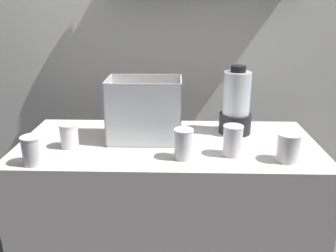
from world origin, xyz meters
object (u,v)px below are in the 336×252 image
object	(u,v)px
blender_pitcher	(236,105)
juice_cup_orange_right	(233,143)
juice_cup_orange_middle	(184,145)
juice_cup_orange_far_left	(33,152)
juice_cup_mango_left	(69,136)
carrot_display_bin	(145,121)
juice_cup_mango_far_right	(288,149)

from	to	relation	value
blender_pitcher	juice_cup_orange_right	size ratio (longest dim) A/B	2.54
juice_cup_orange_right	blender_pitcher	bearing A→B (deg)	79.62
juice_cup_orange_middle	juice_cup_orange_right	xyz separation A→B (m)	(0.21, 0.04, -0.00)
juice_cup_orange_far_left	juice_cup_mango_left	xyz separation A→B (m)	(0.10, 0.18, -0.00)
juice_cup_orange_middle	carrot_display_bin	bearing A→B (deg)	129.89
juice_cup_orange_middle	juice_cup_mango_far_right	distance (m)	0.43
carrot_display_bin	juice_cup_orange_right	bearing A→B (deg)	-24.12
carrot_display_bin	juice_cup_orange_middle	bearing A→B (deg)	-50.11
juice_cup_orange_far_left	carrot_display_bin	bearing A→B (deg)	33.75
juice_cup_orange_far_left	juice_cup_mango_left	distance (m)	0.20
carrot_display_bin	juice_cup_orange_right	world-z (taller)	carrot_display_bin
juice_cup_orange_middle	juice_cup_mango_far_right	world-z (taller)	juice_cup_orange_middle
juice_cup_orange_far_left	juice_cup_orange_middle	distance (m)	0.61
juice_cup_mango_left	juice_cup_mango_far_right	world-z (taller)	juice_cup_mango_far_right
blender_pitcher	juice_cup_orange_far_left	distance (m)	0.96
carrot_display_bin	juice_cup_mango_far_right	distance (m)	0.65
juice_cup_orange_middle	juice_cup_mango_far_right	xyz separation A→B (m)	(0.43, -0.01, -0.01)
juice_cup_orange_far_left	juice_cup_orange_right	size ratio (longest dim) A/B	0.89
carrot_display_bin	blender_pitcher	world-z (taller)	blender_pitcher
juice_cup_mango_left	juice_cup_orange_middle	distance (m)	0.53
juice_cup_orange_far_left	juice_cup_mango_left	size ratio (longest dim) A/B	1.08
blender_pitcher	juice_cup_mango_left	world-z (taller)	blender_pitcher
juice_cup_orange_middle	juice_cup_orange_right	bearing A→B (deg)	11.02
carrot_display_bin	juice_cup_orange_middle	distance (m)	0.28
juice_cup_mango_left	juice_cup_orange_far_left	bearing A→B (deg)	-117.81
carrot_display_bin	juice_cup_orange_right	size ratio (longest dim) A/B	2.56
carrot_display_bin	juice_cup_orange_far_left	world-z (taller)	carrot_display_bin
juice_cup_orange_middle	juice_cup_orange_right	world-z (taller)	juice_cup_orange_right
blender_pitcher	juice_cup_orange_far_left	world-z (taller)	blender_pitcher
juice_cup_mango_far_right	blender_pitcher	bearing A→B (deg)	116.47
juice_cup_mango_far_right	juice_cup_orange_far_left	bearing A→B (deg)	-176.81
blender_pitcher	juice_cup_orange_middle	distance (m)	0.43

